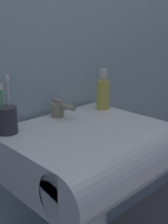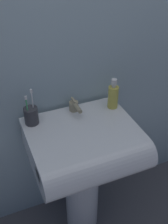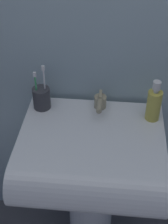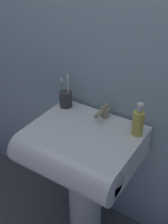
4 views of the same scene
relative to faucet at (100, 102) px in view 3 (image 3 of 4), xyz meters
The scene contains 6 objects.
wall_back 0.37m from the faucet, 101.45° to the left, with size 5.00×0.05×2.40m, color #9EB7C1.
sink_pedestal 0.55m from the faucet, 97.66° to the right, with size 0.21×0.21×0.64m, color white.
sink_basin 0.25m from the faucet, 95.50° to the right, with size 0.57×0.51×0.17m.
faucet is the anchor object (origin of this frame).
toothbrush_cup 0.25m from the faucet, behind, with size 0.07×0.07×0.20m.
soap_bottle 0.22m from the faucet, 11.02° to the right, with size 0.06×0.06×0.18m.
Camera 3 is at (0.07, -1.00, 1.72)m, focal length 55.00 mm.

